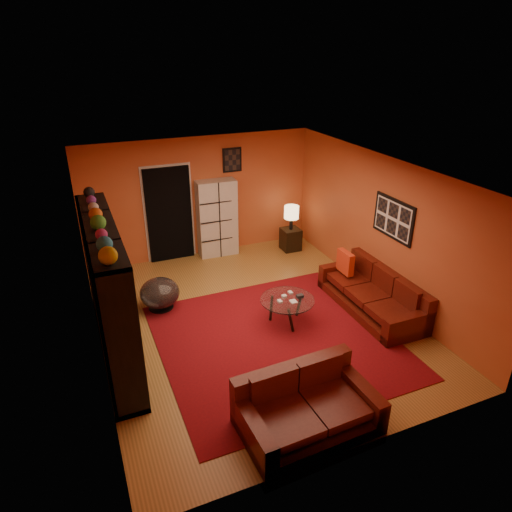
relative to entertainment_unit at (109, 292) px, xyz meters
name	(u,v)px	position (x,y,z in m)	size (l,w,h in m)	color
floor	(253,320)	(2.27, 0.00, -1.05)	(6.00, 6.00, 0.00)	olive
ceiling	(253,172)	(2.27, 0.00, 1.55)	(6.00, 6.00, 0.00)	white
wall_back	(200,197)	(2.27, 3.00, 0.25)	(6.00, 6.00, 0.00)	#BD5129
wall_front	(362,361)	(2.27, -3.00, 0.25)	(6.00, 6.00, 0.00)	#BD5129
wall_left	(90,280)	(-0.23, 0.00, 0.25)	(6.00, 6.00, 0.00)	#BD5129
wall_right	(382,229)	(4.78, 0.00, 0.25)	(6.00, 6.00, 0.00)	#BD5129
rug	(276,340)	(2.38, -0.70, -1.04)	(3.60, 3.60, 0.01)	#600A12
doorway	(169,215)	(1.57, 2.96, -0.03)	(0.95, 0.10, 2.04)	black
wall_art_right	(393,219)	(4.75, -0.30, 0.55)	(0.03, 1.00, 0.70)	black
wall_art_back	(232,160)	(3.02, 2.98, 1.00)	(0.42, 0.03, 0.52)	black
entertainment_unit	(109,292)	(0.00, 0.00, 0.00)	(0.45, 3.00, 2.10)	black
tv	(113,298)	(0.05, -0.06, -0.08)	(0.11, 0.86, 0.50)	black
sofa	(375,294)	(4.41, -0.49, -0.76)	(0.91, 2.19, 0.85)	#460E09
loveseat	(305,405)	(1.97, -2.41, -0.77)	(1.71, 1.07, 0.85)	#460E09
throw_pillow	(345,262)	(4.22, 0.23, -0.42)	(0.12, 0.42, 0.42)	red
coffee_table	(287,302)	(2.76, -0.31, -0.64)	(0.91, 0.91, 0.45)	silver
storage_cabinet	(217,218)	(2.58, 2.80, -0.20)	(0.85, 0.38, 1.70)	beige
bowl_chair	(160,293)	(0.89, 0.99, -0.74)	(0.70, 0.70, 0.57)	black
side_table	(291,239)	(4.18, 2.38, -0.80)	(0.40, 0.40, 0.50)	black
table_lamp	(291,213)	(4.18, 2.38, -0.16)	(0.33, 0.33, 0.54)	black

